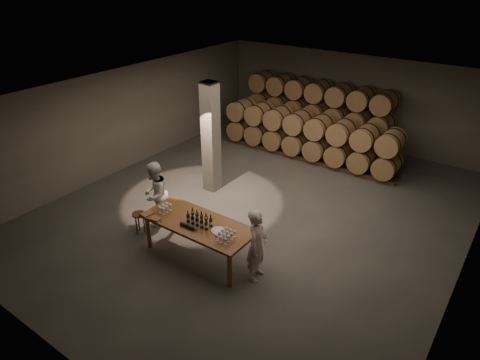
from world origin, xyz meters
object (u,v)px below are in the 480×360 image
Objects in this scene: bottle_cluster at (199,220)px; notebook_near at (156,219)px; person_man at (257,245)px; tasting_table at (198,226)px; stool at (139,217)px; person_woman at (155,194)px; plate at (218,231)px.

bottle_cluster reaches higher than notebook_near.
notebook_near is at bearing 91.82° from person_man.
tasting_table is 4.75× the size of stool.
person_woman is at bearing 166.96° from tasting_table.
person_man reaches higher than notebook_near.
notebook_near is 2.40m from person_man.
notebook_near is 0.14× the size of person_man.
person_woman is at bearing 85.35° from stool.
plate is at bearing 86.83° from person_man.
bottle_cluster is at bearing 3.27° from stool.
stool is 0.32× the size of person_woman.
plate is at bearing 3.13° from bottle_cluster.
stool is 0.68m from person_woman.
person_woman is at bearing 72.84° from person_man.
tasting_table is 1.85m from stool.
person_woman is (-2.33, 0.42, -0.06)m from plate.
person_woman reaches higher than notebook_near.
person_woman is at bearing 169.87° from plate.
person_woman is (-1.83, 0.44, -0.16)m from bottle_cluster.
stool is (-1.88, -0.11, -0.56)m from bottle_cluster.
plate is at bearing 55.53° from person_woman.
bottle_cluster is 0.35× the size of person_woman.
person_man is (0.90, 0.15, -0.08)m from plate.
notebook_near is 0.13× the size of person_woman.
bottle_cluster is 1.42m from person_man.
bottle_cluster is 0.36× the size of person_man.
stool is (-0.95, 0.31, -0.47)m from notebook_near.
person_woman reaches higher than person_man.
person_man is (3.27, 0.28, 0.38)m from stool.
person_man reaches higher than plate.
stool is at bearing -28.98° from person_woman.
plate is 0.18× the size of person_woman.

